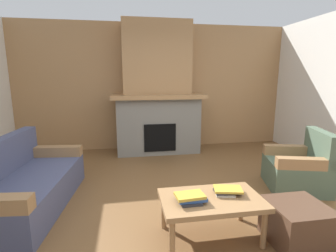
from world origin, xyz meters
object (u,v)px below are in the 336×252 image
object	(u,v)px
fireplace	(157,97)
armchair	(299,168)
coffee_table	(211,203)
ottoman	(297,224)
couch	(24,186)

from	to	relation	value
fireplace	armchair	xyz separation A→B (m)	(1.77, -2.20, -0.87)
fireplace	coffee_table	world-z (taller)	fireplace
ottoman	armchair	bearing A→B (deg)	52.98
couch	coffee_table	size ratio (longest dim) A/B	1.88
fireplace	coffee_table	size ratio (longest dim) A/B	2.70
fireplace	coffee_table	bearing A→B (deg)	-87.49
coffee_table	ottoman	bearing A→B (deg)	-15.51
armchair	coffee_table	bearing A→B (deg)	-151.29
coffee_table	couch	bearing A→B (deg)	155.23
couch	ottoman	distance (m)	3.08
armchair	ottoman	distance (m)	1.40
couch	armchair	size ratio (longest dim) A/B	2.01
fireplace	ottoman	distance (m)	3.58
ottoman	couch	bearing A→B (deg)	157.70
fireplace	couch	bearing A→B (deg)	-131.84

